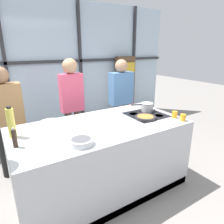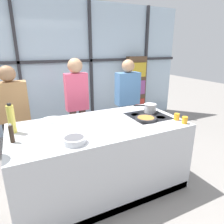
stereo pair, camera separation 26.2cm
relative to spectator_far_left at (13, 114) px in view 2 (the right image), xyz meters
name	(u,v)px [view 2 (the right image)]	position (x,y,z in m)	size (l,w,h in m)	color
ground_plane	(101,186)	(0.96, -0.97, -0.90)	(18.00, 18.00, 0.00)	gray
back_window_wall	(57,68)	(0.96, 1.41, 0.51)	(6.40, 0.10, 2.80)	silver
bookshelf	(136,88)	(2.90, 1.23, -0.09)	(0.53, 0.19, 1.61)	brown
demo_island	(101,157)	(0.96, -0.97, -0.44)	(2.14, 1.08, 0.92)	#B7BABF
spectator_far_left	(13,114)	(0.00, 0.00, 0.00)	(0.45, 0.22, 1.60)	black
spectator_center_left	(77,101)	(0.96, 0.00, 0.09)	(0.36, 0.23, 1.67)	#47382D
spectator_center_right	(127,98)	(1.92, 0.00, 0.02)	(0.44, 0.23, 1.63)	black
frying_pan	(146,118)	(1.57, -1.09, 0.04)	(0.47, 0.32, 0.04)	#232326
saucepan	(150,108)	(1.81, -0.85, 0.09)	(0.32, 0.20, 0.13)	silver
white_plate	(52,120)	(0.45, -0.56, 0.03)	(0.28, 0.28, 0.01)	white
mixing_bowl	(74,140)	(0.54, -1.33, 0.05)	(0.24, 0.24, 0.06)	silver
oil_bottle	(11,119)	(-0.01, -0.78, 0.18)	(0.08, 0.08, 0.34)	#E0CC4C
pepper_grinder	(12,134)	(-0.02, -1.04, 0.11)	(0.04, 0.04, 0.20)	#332319
juice_glass_near	(185,120)	(1.93, -1.41, 0.06)	(0.07, 0.07, 0.09)	orange
juice_glass_far	(177,117)	(1.93, -1.27, 0.06)	(0.07, 0.07, 0.09)	orange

